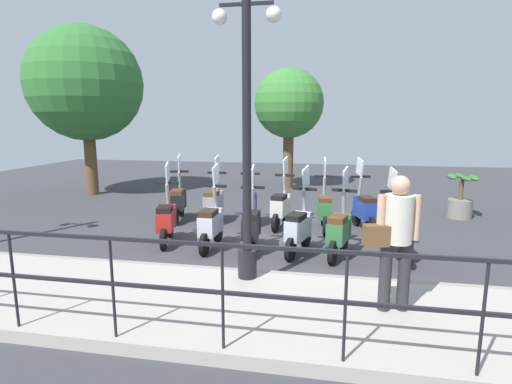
% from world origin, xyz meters
% --- Properties ---
extents(ground_plane, '(28.00, 28.00, 0.00)m').
position_xyz_m(ground_plane, '(0.00, 0.00, 0.00)').
color(ground_plane, '#38383D').
extents(promenade_walkway, '(2.20, 20.00, 0.15)m').
position_xyz_m(promenade_walkway, '(-3.15, 0.00, 0.07)').
color(promenade_walkway, '#A39E93').
rests_on(promenade_walkway, ground_plane).
extents(fence_railing, '(0.04, 16.03, 1.07)m').
position_xyz_m(fence_railing, '(-4.20, 0.00, 0.89)').
color(fence_railing, black).
rests_on(fence_railing, promenade_walkway).
extents(lamp_post_near, '(0.26, 0.90, 4.00)m').
position_xyz_m(lamp_post_near, '(-2.40, 0.14, 1.91)').
color(lamp_post_near, black).
rests_on(lamp_post_near, promenade_walkway).
extents(pedestrian_with_bag, '(0.39, 0.64, 1.59)m').
position_xyz_m(pedestrian_with_bag, '(-3.06, -1.72, 1.08)').
color(pedestrian_with_bag, '#28282D').
rests_on(pedestrian_with_bag, promenade_walkway).
extents(tree_large, '(3.45, 3.45, 5.15)m').
position_xyz_m(tree_large, '(3.71, 6.45, 3.41)').
color(tree_large, brown).
rests_on(tree_large, ground_plane).
extents(tree_distant, '(2.34, 2.34, 4.07)m').
position_xyz_m(tree_distant, '(6.10, 0.47, 2.86)').
color(tree_distant, brown).
rests_on(tree_distant, ground_plane).
extents(potted_palm, '(1.06, 0.66, 1.05)m').
position_xyz_m(potted_palm, '(2.53, -4.08, 0.45)').
color(potted_palm, slate).
rests_on(potted_palm, ground_plane).
extents(scooter_near_0, '(1.22, 0.50, 1.54)m').
position_xyz_m(scooter_near_0, '(-0.82, -2.11, 0.48)').
color(scooter_near_0, black).
rests_on(scooter_near_0, ground_plane).
extents(scooter_near_1, '(1.21, 0.52, 1.54)m').
position_xyz_m(scooter_near_1, '(-0.88, -1.16, 0.48)').
color(scooter_near_1, black).
rests_on(scooter_near_1, ground_plane).
extents(scooter_near_2, '(1.21, 0.52, 1.54)m').
position_xyz_m(scooter_near_2, '(-0.84, -0.46, 0.48)').
color(scooter_near_2, black).
rests_on(scooter_near_2, ground_plane).
extents(scooter_near_3, '(1.23, 0.44, 1.54)m').
position_xyz_m(scooter_near_3, '(-0.87, 0.38, 0.48)').
color(scooter_near_3, black).
rests_on(scooter_near_3, ground_plane).
extents(scooter_near_4, '(1.23, 0.44, 1.54)m').
position_xyz_m(scooter_near_4, '(-0.84, 1.14, 0.48)').
color(scooter_near_4, black).
rests_on(scooter_near_4, ground_plane).
extents(scooter_near_5, '(1.21, 0.52, 1.54)m').
position_xyz_m(scooter_near_5, '(-0.69, 2.07, 0.48)').
color(scooter_near_5, black).
rests_on(scooter_near_5, ground_plane).
extents(scooter_far_0, '(1.20, 0.55, 1.54)m').
position_xyz_m(scooter_far_0, '(0.94, -1.71, 0.48)').
color(scooter_far_0, black).
rests_on(scooter_far_0, ground_plane).
extents(scooter_far_1, '(1.23, 0.44, 1.54)m').
position_xyz_m(scooter_far_1, '(0.81, -0.87, 0.48)').
color(scooter_far_1, black).
rests_on(scooter_far_1, ground_plane).
extents(scooter_far_2, '(1.23, 0.46, 1.54)m').
position_xyz_m(scooter_far_2, '(0.85, 0.06, 0.48)').
color(scooter_far_2, black).
rests_on(scooter_far_2, ground_plane).
extents(scooter_far_3, '(1.23, 0.46, 1.54)m').
position_xyz_m(scooter_far_3, '(0.96, 0.79, 0.48)').
color(scooter_far_3, black).
rests_on(scooter_far_3, ground_plane).
extents(scooter_far_4, '(1.23, 0.44, 1.54)m').
position_xyz_m(scooter_far_4, '(0.98, 1.63, 0.48)').
color(scooter_far_4, black).
rests_on(scooter_far_4, ground_plane).
extents(scooter_far_5, '(1.22, 0.50, 1.54)m').
position_xyz_m(scooter_far_5, '(1.04, 2.51, 0.48)').
color(scooter_far_5, black).
rests_on(scooter_far_5, ground_plane).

